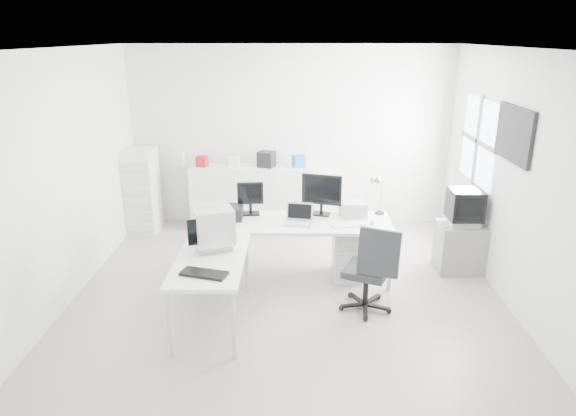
{
  "coord_description": "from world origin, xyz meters",
  "views": [
    {
      "loc": [
        0.09,
        -5.49,
        2.93
      ],
      "look_at": [
        0.0,
        0.2,
        1.0
      ],
      "focal_mm": 32.0,
      "sensor_mm": 36.0,
      "label": 1
    }
  ],
  "objects_px": {
    "filing_cabinet": "(142,191)",
    "sideboard": "(254,197)",
    "main_desk": "(294,249)",
    "lcd_monitor_large": "(322,195)",
    "lcd_monitor_small": "(250,199)",
    "laptop": "(298,215)",
    "laser_printer": "(353,209)",
    "office_chair": "(367,267)",
    "tv_cabinet": "(460,247)",
    "crt_monitor": "(213,228)",
    "inkjet_printer": "(226,212)",
    "drawer_pedestal": "(349,253)",
    "side_desk": "(212,290)",
    "crt_tv": "(465,208)"
  },
  "relations": [
    {
      "from": "drawer_pedestal",
      "to": "lcd_monitor_large",
      "type": "bearing_deg",
      "value": 150.26
    },
    {
      "from": "lcd_monitor_large",
      "to": "laptop",
      "type": "height_order",
      "value": "lcd_monitor_large"
    },
    {
      "from": "lcd_monitor_small",
      "to": "sideboard",
      "type": "height_order",
      "value": "lcd_monitor_small"
    },
    {
      "from": "office_chair",
      "to": "tv_cabinet",
      "type": "bearing_deg",
      "value": 60.71
    },
    {
      "from": "lcd_monitor_small",
      "to": "filing_cabinet",
      "type": "height_order",
      "value": "filing_cabinet"
    },
    {
      "from": "laser_printer",
      "to": "crt_monitor",
      "type": "xyz_separation_m",
      "value": [
        -1.6,
        -1.07,
        0.14
      ]
    },
    {
      "from": "tv_cabinet",
      "to": "sideboard",
      "type": "xyz_separation_m",
      "value": [
        -2.79,
        1.58,
        0.17
      ]
    },
    {
      "from": "main_desk",
      "to": "crt_tv",
      "type": "height_order",
      "value": "crt_tv"
    },
    {
      "from": "lcd_monitor_small",
      "to": "inkjet_printer",
      "type": "bearing_deg",
      "value": -159.68
    },
    {
      "from": "laptop",
      "to": "filing_cabinet",
      "type": "bearing_deg",
      "value": 154.68
    },
    {
      "from": "lcd_monitor_large",
      "to": "crt_monitor",
      "type": "distance_m",
      "value": 1.63
    },
    {
      "from": "side_desk",
      "to": "sideboard",
      "type": "bearing_deg",
      "value": 85.72
    },
    {
      "from": "drawer_pedestal",
      "to": "sideboard",
      "type": "height_order",
      "value": "sideboard"
    },
    {
      "from": "lcd_monitor_small",
      "to": "lcd_monitor_large",
      "type": "relative_size",
      "value": 0.78
    },
    {
      "from": "crt_monitor",
      "to": "crt_tv",
      "type": "xyz_separation_m",
      "value": [
        3.0,
        1.08,
        -0.13
      ]
    },
    {
      "from": "main_desk",
      "to": "crt_tv",
      "type": "distance_m",
      "value": 2.22
    },
    {
      "from": "lcd_monitor_large",
      "to": "tv_cabinet",
      "type": "height_order",
      "value": "lcd_monitor_large"
    },
    {
      "from": "inkjet_printer",
      "to": "main_desk",
      "type": "bearing_deg",
      "value": -8.18
    },
    {
      "from": "crt_tv",
      "to": "sideboard",
      "type": "distance_m",
      "value": 3.23
    },
    {
      "from": "inkjet_printer",
      "to": "crt_monitor",
      "type": "bearing_deg",
      "value": -91.47
    },
    {
      "from": "lcd_monitor_large",
      "to": "crt_tv",
      "type": "xyz_separation_m",
      "value": [
        1.8,
        -0.02,
        -0.15
      ]
    },
    {
      "from": "inkjet_printer",
      "to": "crt_tv",
      "type": "distance_m",
      "value": 3.01
    },
    {
      "from": "laptop",
      "to": "tv_cabinet",
      "type": "distance_m",
      "value": 2.2
    },
    {
      "from": "lcd_monitor_small",
      "to": "crt_monitor",
      "type": "distance_m",
      "value": 1.14
    },
    {
      "from": "lcd_monitor_large",
      "to": "laser_printer",
      "type": "bearing_deg",
      "value": 11.47
    },
    {
      "from": "drawer_pedestal",
      "to": "office_chair",
      "type": "xyz_separation_m",
      "value": [
        0.11,
        -0.84,
        0.21
      ]
    },
    {
      "from": "laser_printer",
      "to": "filing_cabinet",
      "type": "height_order",
      "value": "filing_cabinet"
    },
    {
      "from": "laser_printer",
      "to": "tv_cabinet",
      "type": "xyz_separation_m",
      "value": [
        1.4,
        0.01,
        -0.52
      ]
    },
    {
      "from": "side_desk",
      "to": "tv_cabinet",
      "type": "xyz_separation_m",
      "value": [
        3.0,
        1.33,
        -0.06
      ]
    },
    {
      "from": "drawer_pedestal",
      "to": "filing_cabinet",
      "type": "bearing_deg",
      "value": 153.0
    },
    {
      "from": "inkjet_printer",
      "to": "sideboard",
      "type": "height_order",
      "value": "sideboard"
    },
    {
      "from": "lcd_monitor_large",
      "to": "main_desk",
      "type": "bearing_deg",
      "value": -128.7
    },
    {
      "from": "side_desk",
      "to": "tv_cabinet",
      "type": "bearing_deg",
      "value": 23.83
    },
    {
      "from": "inkjet_printer",
      "to": "lcd_monitor_small",
      "type": "relative_size",
      "value": 1.03
    },
    {
      "from": "lcd_monitor_large",
      "to": "filing_cabinet",
      "type": "bearing_deg",
      "value": 169.13
    },
    {
      "from": "side_desk",
      "to": "tv_cabinet",
      "type": "relative_size",
      "value": 2.21
    },
    {
      "from": "filing_cabinet",
      "to": "sideboard",
      "type": "bearing_deg",
      "value": 6.9
    },
    {
      "from": "lcd_monitor_small",
      "to": "filing_cabinet",
      "type": "xyz_separation_m",
      "value": [
        -1.8,
        1.35,
        -0.31
      ]
    },
    {
      "from": "sideboard",
      "to": "laptop",
      "type": "bearing_deg",
      "value": -70.33
    },
    {
      "from": "laptop",
      "to": "tv_cabinet",
      "type": "xyz_separation_m",
      "value": [
        2.1,
        0.33,
        -0.55
      ]
    },
    {
      "from": "crt_monitor",
      "to": "crt_tv",
      "type": "bearing_deg",
      "value": 0.27
    },
    {
      "from": "main_desk",
      "to": "lcd_monitor_large",
      "type": "distance_m",
      "value": 0.77
    },
    {
      "from": "drawer_pedestal",
      "to": "lcd_monitor_large",
      "type": "distance_m",
      "value": 0.82
    },
    {
      "from": "lcd_monitor_small",
      "to": "laptop",
      "type": "height_order",
      "value": "lcd_monitor_small"
    },
    {
      "from": "lcd_monitor_large",
      "to": "tv_cabinet",
      "type": "bearing_deg",
      "value": 15.02
    },
    {
      "from": "side_desk",
      "to": "sideboard",
      "type": "height_order",
      "value": "sideboard"
    },
    {
      "from": "laser_printer",
      "to": "drawer_pedestal",
      "type": "bearing_deg",
      "value": -112.33
    },
    {
      "from": "crt_monitor",
      "to": "filing_cabinet",
      "type": "relative_size",
      "value": 0.37
    },
    {
      "from": "lcd_monitor_large",
      "to": "laser_printer",
      "type": "relative_size",
      "value": 1.64
    },
    {
      "from": "inkjet_printer",
      "to": "crt_monitor",
      "type": "distance_m",
      "value": 0.96
    }
  ]
}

